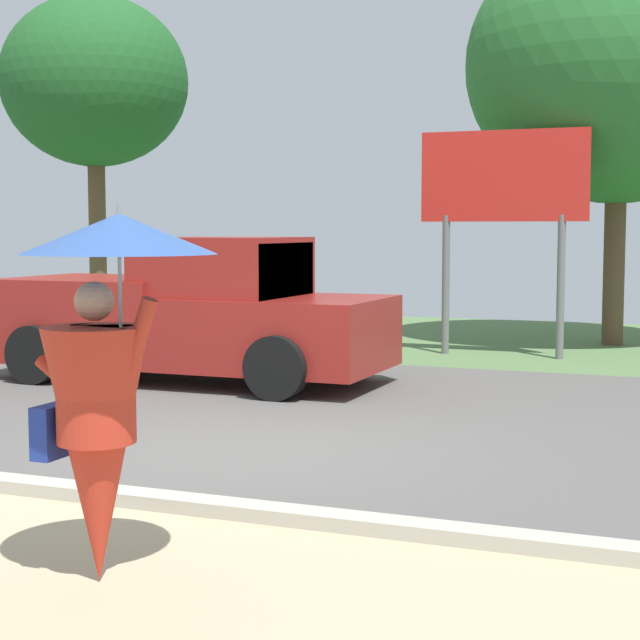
# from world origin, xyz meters

# --- Properties ---
(ground_plane) EXTENTS (40.00, 22.00, 0.20)m
(ground_plane) POSITION_xyz_m (0.00, 2.95, -0.05)
(ground_plane) COLOR #565451
(monk_pedestrian) EXTENTS (1.11, 1.07, 2.13)m
(monk_pedestrian) POSITION_xyz_m (0.94, -3.48, 1.13)
(monk_pedestrian) COLOR #B22D1E
(monk_pedestrian) RESTS_ON ground_plane
(pickup_truck) EXTENTS (5.20, 2.28, 1.88)m
(pickup_truck) POSITION_xyz_m (-2.37, 3.52, 0.87)
(pickup_truck) COLOR maroon
(pickup_truck) RESTS_ON ground_plane
(roadside_billboard) EXTENTS (2.60, 0.12, 3.50)m
(roadside_billboard) POSITION_xyz_m (0.87, 7.58, 2.55)
(roadside_billboard) COLOR slate
(roadside_billboard) RESTS_ON ground_plane
(tree_left_far) EXTENTS (3.86, 3.86, 6.79)m
(tree_left_far) POSITION_xyz_m (-8.21, 10.05, 5.01)
(tree_left_far) COLOR brown
(tree_left_far) RESTS_ON ground_plane
(tree_center_back) EXTENTS (5.14, 5.14, 7.09)m
(tree_center_back) POSITION_xyz_m (2.32, 9.88, 4.74)
(tree_center_back) COLOR brown
(tree_center_back) RESTS_ON ground_plane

